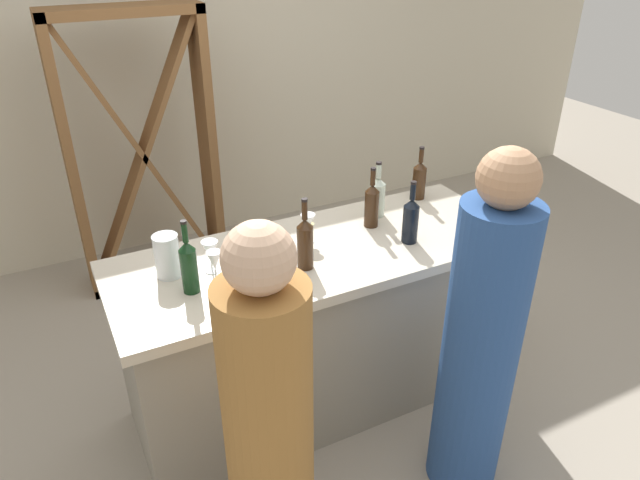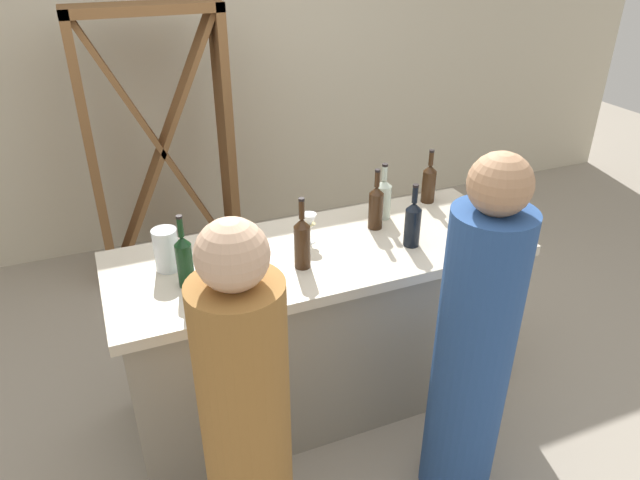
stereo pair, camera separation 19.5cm
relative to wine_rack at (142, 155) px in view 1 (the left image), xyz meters
The scene contains 16 objects.
ground_plane 1.95m from the wine_rack, 73.87° to the right, with size 12.00×12.00×0.00m, color #9E9384.
back_wall 0.87m from the wine_rack, 49.05° to the left, with size 8.00×0.10×2.80m, color beige.
bar_counter 1.78m from the wine_rack, 73.87° to the right, with size 1.98×0.75×0.92m.
wine_rack is the anchor object (origin of this frame).
wine_bottle_leftmost_dark_green 1.73m from the wine_rack, 95.40° to the right, with size 0.07×0.07×0.33m.
wine_bottle_second_left_amber_brown 1.80m from the wine_rack, 78.93° to the right, with size 0.07×0.07×0.34m.
wine_bottle_center_amber_brown 1.76m from the wine_rack, 62.13° to the right, with size 0.07×0.07×0.31m.
wine_bottle_second_right_near_black 1.99m from the wine_rack, 63.22° to the right, with size 0.08×0.08×0.31m.
wine_bottle_rightmost_clear_pale 1.72m from the wine_rack, 58.15° to the right, with size 0.08×0.08×0.30m.
wine_bottle_far_right_amber_brown 1.85m from the wine_rack, 48.27° to the right, with size 0.07×0.07×0.30m.
wine_glass_near_left 1.72m from the wine_rack, 91.74° to the right, with size 0.07×0.07×0.16m.
wine_glass_near_center 1.62m from the wine_rack, 91.39° to the right, with size 0.07×0.07×0.15m.
wine_glass_near_right 1.63m from the wine_rack, 73.57° to the right, with size 0.07×0.07×0.15m.
water_pitcher 1.57m from the wine_rack, 97.82° to the right, with size 0.11×0.11×0.20m.
person_left_guest 2.45m from the wine_rack, 92.80° to the right, with size 0.35×0.35×1.56m.
person_center_guest 2.55m from the wine_rack, 70.84° to the right, with size 0.39×0.39×1.61m.
Camera 1 is at (-1.09, -2.14, 2.29)m, focal length 32.81 mm.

